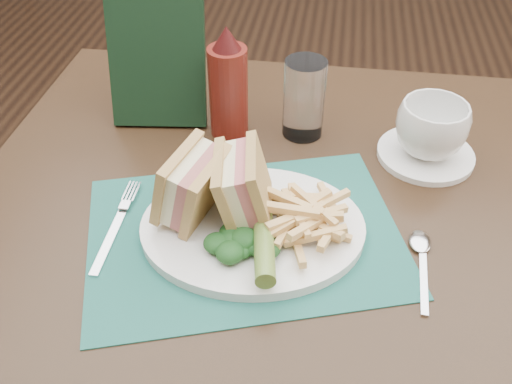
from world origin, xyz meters
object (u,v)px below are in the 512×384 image
drinking_glass (304,99)px  ketchup_bottle (228,82)px  saucer (425,154)px  check_presenter (157,48)px  plate (253,228)px  coffee_cup (431,129)px  sandwich_half_a (177,180)px  table_main (272,334)px  placemat (244,235)px  sandwich_half_b (227,185)px

drinking_glass → ketchup_bottle: ketchup_bottle is taller
saucer → check_presenter: size_ratio=0.59×
plate → coffee_cup: (0.24, 0.21, 0.04)m
plate → sandwich_half_a: 0.12m
ketchup_bottle → plate: bearing=-72.3°
table_main → plate: bearing=-100.7°
coffee_cup → check_presenter: size_ratio=0.42×
placemat → sandwich_half_a: size_ratio=4.03×
placemat → sandwich_half_a: bearing=168.0°
table_main → sandwich_half_b: 0.46m
sandwich_half_b → coffee_cup: size_ratio=0.95×
ketchup_bottle → check_presenter: size_ratio=0.73×
sandwich_half_b → saucer: size_ratio=0.68×
plate → sandwich_half_b: (-0.03, 0.01, 0.06)m
plate → drinking_glass: bearing=71.3°
drinking_glass → check_presenter: check_presenter is taller
check_presenter → saucer: bearing=-14.7°
saucer → coffee_cup: (0.00, 0.00, 0.05)m
coffee_cup → ketchup_bottle: ketchup_bottle is taller
placemat → plate: (0.01, 0.01, 0.01)m
placemat → saucer: (0.25, 0.21, 0.00)m
plate → saucer: (0.24, 0.21, -0.00)m
saucer → ketchup_bottle: ketchup_bottle is taller
placemat → saucer: size_ratio=2.76×
coffee_cup → check_presenter: check_presenter is taller
sandwich_half_a → check_presenter: 0.28m
sandwich_half_b → check_presenter: check_presenter is taller
table_main → ketchup_bottle: ketchup_bottle is taller
table_main → placemat: bearing=-105.1°
sandwich_half_a → plate: bearing=7.5°
drinking_glass → placemat: bearing=-102.5°
plate → sandwich_half_a: bearing=164.6°
drinking_glass → ketchup_bottle: (-0.12, -0.02, 0.03)m
placemat → plate: bearing=32.0°
saucer → sandwich_half_b: bearing=-145.1°
plate → ketchup_bottle: bearing=99.6°
placemat → sandwich_half_a: (-0.09, 0.02, 0.07)m
table_main → sandwich_half_a: size_ratio=8.78×
sandwich_half_a → sandwich_half_b: same height
placemat → coffee_cup: 0.33m
table_main → drinking_glass: 0.46m
placemat → sandwich_half_b: size_ratio=4.02×
sandwich_half_b → sandwich_half_a: bearing=171.4°
plate → coffee_cup: coffee_cup is taller
saucer → drinking_glass: size_ratio=1.15×
saucer → check_presenter: bearing=172.0°
placemat → ketchup_bottle: ketchup_bottle is taller
coffee_cup → sandwich_half_a: bearing=-150.7°
sandwich_half_b → drinking_glass: size_ratio=0.79×
sandwich_half_a → check_presenter: check_presenter is taller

